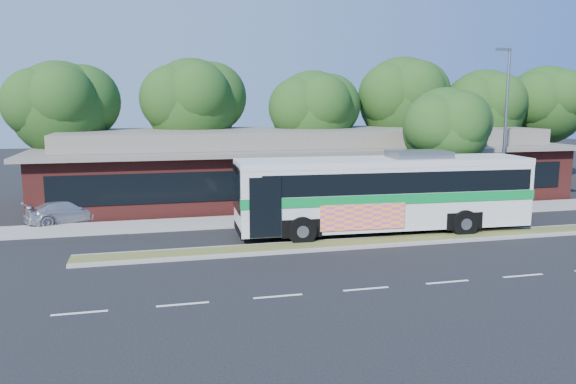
# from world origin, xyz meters

# --- Properties ---
(ground) EXTENTS (120.00, 120.00, 0.00)m
(ground) POSITION_xyz_m (0.00, 0.00, 0.00)
(ground) COLOR black
(ground) RESTS_ON ground
(median_strip) EXTENTS (26.00, 1.10, 0.15)m
(median_strip) POSITION_xyz_m (0.00, 0.60, 0.07)
(median_strip) COLOR #4A5A26
(median_strip) RESTS_ON ground
(sidewalk) EXTENTS (44.00, 2.60, 0.12)m
(sidewalk) POSITION_xyz_m (0.00, 6.40, 0.06)
(sidewalk) COLOR gray
(sidewalk) RESTS_ON ground
(plaza_building) EXTENTS (33.20, 11.20, 4.45)m
(plaza_building) POSITION_xyz_m (0.00, 12.99, 2.13)
(plaza_building) COLOR maroon
(plaza_building) RESTS_ON ground
(lamp_post) EXTENTS (0.93, 0.18, 9.07)m
(lamp_post) POSITION_xyz_m (9.56, 6.00, 4.90)
(lamp_post) COLOR slate
(lamp_post) RESTS_ON ground
(tree_bg_a) EXTENTS (6.47, 5.80, 8.63)m
(tree_bg_a) POSITION_xyz_m (-14.58, 15.14, 5.87)
(tree_bg_a) COLOR black
(tree_bg_a) RESTS_ON ground
(tree_bg_b) EXTENTS (6.69, 6.00, 9.00)m
(tree_bg_b) POSITION_xyz_m (-6.57, 16.14, 6.14)
(tree_bg_b) COLOR black
(tree_bg_b) RESTS_ON ground
(tree_bg_c) EXTENTS (6.24, 5.60, 8.26)m
(tree_bg_c) POSITION_xyz_m (1.40, 15.13, 5.59)
(tree_bg_c) COLOR black
(tree_bg_c) RESTS_ON ground
(tree_bg_d) EXTENTS (6.91, 6.20, 9.37)m
(tree_bg_d) POSITION_xyz_m (8.45, 16.15, 6.42)
(tree_bg_d) COLOR black
(tree_bg_d) RESTS_ON ground
(tree_bg_e) EXTENTS (6.47, 5.80, 8.50)m
(tree_bg_e) POSITION_xyz_m (14.42, 15.14, 5.74)
(tree_bg_e) COLOR black
(tree_bg_e) RESTS_ON ground
(tree_bg_f) EXTENTS (6.69, 6.00, 8.92)m
(tree_bg_f) POSITION_xyz_m (20.43, 16.14, 6.06)
(tree_bg_f) COLOR black
(tree_bg_f) RESTS_ON ground
(transit_bus) EXTENTS (13.94, 3.66, 3.88)m
(transit_bus) POSITION_xyz_m (0.83, 2.40, 2.16)
(transit_bus) COLOR silver
(transit_bus) RESTS_ON ground
(sedan) EXTENTS (4.55, 3.07, 1.22)m
(sedan) POSITION_xyz_m (-13.97, 8.43, 0.61)
(sedan) COLOR #B0B1B7
(sedan) RESTS_ON ground
(sidewalk_tree) EXTENTS (5.16, 4.63, 6.96)m
(sidewalk_tree) POSITION_xyz_m (6.33, 6.31, 4.75)
(sidewalk_tree) COLOR black
(sidewalk_tree) RESTS_ON ground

